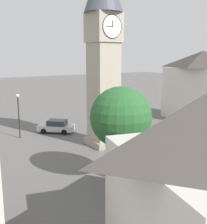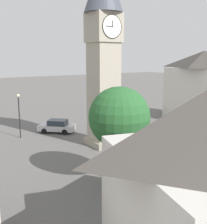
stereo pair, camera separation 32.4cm
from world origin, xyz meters
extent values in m
plane|color=#605E5B|center=(0.00, 0.00, 0.00)|extent=(200.00, 200.00, 0.00)
cube|color=gray|center=(0.00, 0.00, 0.30)|extent=(3.06, 3.06, 0.60)
cube|color=#ADA38E|center=(0.00, 0.00, 5.33)|extent=(2.45, 2.45, 9.46)
cube|color=#ADA38E|center=(0.00, 0.00, 11.41)|extent=(2.74, 2.74, 2.70)
cylinder|color=white|center=(0.00, 1.40, 11.41)|extent=(2.06, 0.04, 2.06)
torus|color=black|center=(0.00, 1.41, 11.41)|extent=(2.12, 0.06, 2.12)
cube|color=black|center=(0.00, 1.44, 11.64)|extent=(0.05, 0.02, 0.58)
cube|color=black|center=(0.31, 1.44, 11.41)|extent=(0.78, 0.02, 0.04)
cylinder|color=white|center=(0.00, -1.40, 11.41)|extent=(2.06, 0.04, 2.06)
torus|color=black|center=(0.00, -1.41, 11.41)|extent=(2.12, 0.06, 2.12)
cube|color=#2D5BB7|center=(-1.15, 9.39, 0.59)|extent=(3.43, 4.42, 0.64)
cube|color=#28333D|center=(-1.08, 9.26, 1.21)|extent=(2.36, 2.59, 0.64)
cylinder|color=black|center=(-2.44, 10.10, 0.32)|extent=(0.50, 0.67, 0.64)
cylinder|color=black|center=(-1.02, 10.85, 0.32)|extent=(0.50, 0.67, 0.64)
cylinder|color=black|center=(-1.28, 7.93, 0.32)|extent=(0.50, 0.67, 0.64)
cylinder|color=black|center=(0.13, 8.68, 0.32)|extent=(0.50, 0.67, 0.64)
cube|color=#236B38|center=(-6.80, -7.34, 0.59)|extent=(3.80, 4.31, 0.64)
cube|color=#28333D|center=(-6.89, -7.46, 1.21)|extent=(2.50, 2.62, 0.64)
cylinder|color=black|center=(-6.71, -5.87, 0.32)|extent=(0.56, 0.65, 0.64)
cylinder|color=black|center=(-5.43, -6.82, 0.32)|extent=(0.56, 0.65, 0.64)
cylinder|color=black|center=(-8.18, -7.85, 0.32)|extent=(0.56, 0.65, 0.64)
cylinder|color=black|center=(-6.89, -8.80, 0.32)|extent=(0.56, 0.65, 0.64)
cube|color=black|center=(-5.60, -5.71, 0.37)|extent=(1.41, 1.09, 0.16)
cube|color=silver|center=(2.09, -6.77, 0.59)|extent=(4.13, 4.07, 0.64)
cube|color=#28333D|center=(1.99, -6.67, 1.21)|extent=(2.59, 2.58, 0.64)
cylinder|color=black|center=(3.53, -7.05, 0.32)|extent=(0.61, 0.60, 0.64)
cylinder|color=black|center=(2.42, -8.20, 0.32)|extent=(0.61, 0.60, 0.64)
cylinder|color=black|center=(1.77, -5.34, 0.32)|extent=(0.61, 0.60, 0.64)
cylinder|color=black|center=(0.65, -6.49, 0.32)|extent=(0.61, 0.60, 0.64)
cube|color=black|center=(3.55, -8.18, 0.37)|extent=(1.25, 1.28, 0.16)
cube|color=silver|center=(-10.08, 1.82, 0.59)|extent=(3.91, 4.25, 0.64)
cube|color=#28333D|center=(-10.17, 1.70, 1.21)|extent=(2.54, 2.61, 0.64)
cylinder|color=black|center=(-9.92, 3.28, 0.32)|extent=(0.58, 0.63, 0.64)
cylinder|color=black|center=(-8.68, 2.27, 0.32)|extent=(0.58, 0.63, 0.64)
cylinder|color=black|center=(-11.48, 1.37, 0.32)|extent=(0.58, 0.63, 0.64)
cylinder|color=black|center=(-10.24, 0.36, 0.32)|extent=(0.58, 0.63, 0.64)
cube|color=black|center=(-8.80, 3.38, 0.37)|extent=(1.37, 1.15, 0.16)
cylinder|color=black|center=(-4.31, -0.57, 0.41)|extent=(0.13, 0.13, 0.82)
cylinder|color=black|center=(-4.31, -0.39, 0.41)|extent=(0.13, 0.13, 0.82)
cube|color=#3F9959|center=(-4.31, -0.48, 1.12)|extent=(0.22, 0.36, 0.60)
cylinder|color=#3F9959|center=(-4.31, -0.72, 1.07)|extent=(0.09, 0.09, 0.60)
cylinder|color=#3F9959|center=(-4.31, -0.25, 1.07)|extent=(0.09, 0.09, 0.60)
sphere|color=beige|center=(-4.31, -0.48, 1.57)|extent=(0.22, 0.22, 0.22)
sphere|color=black|center=(-4.30, -0.48, 1.59)|extent=(0.20, 0.20, 0.20)
cylinder|color=brown|center=(3.79, 7.62, 1.58)|extent=(0.44, 0.44, 3.16)
sphere|color=#28602D|center=(3.79, 7.62, 4.65)|extent=(4.27, 4.27, 4.27)
cube|color=#422819|center=(3.78, 13.20, 1.05)|extent=(1.08, 0.38, 2.10)
cube|color=silver|center=(-17.74, -1.82, 3.63)|extent=(6.07, 9.91, 7.26)
pyramid|color=#47423D|center=(-17.74, -1.82, 8.41)|extent=(6.37, 10.41, 2.31)
cube|color=#422819|center=(-15.17, -1.56, 1.05)|extent=(0.19, 1.10, 2.10)
cylinder|color=black|center=(6.31, -7.00, 2.24)|extent=(0.12, 0.12, 4.48)
sphere|color=beige|center=(6.31, -7.00, 4.66)|extent=(0.36, 0.36, 0.36)
camera|label=1|loc=(15.30, 22.30, 8.73)|focal=44.44mm
camera|label=2|loc=(15.03, 22.48, 8.73)|focal=44.44mm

